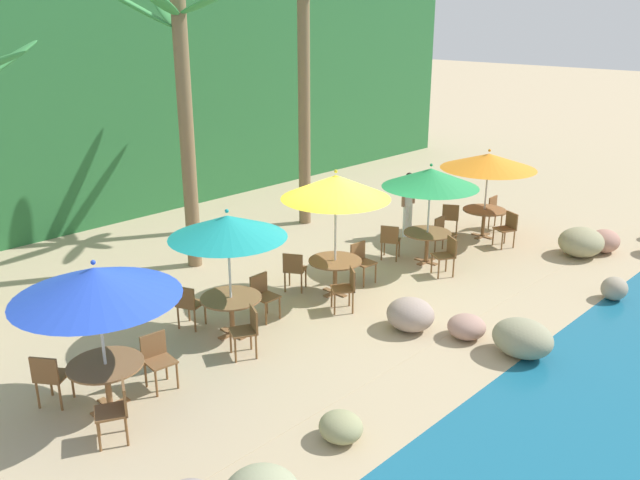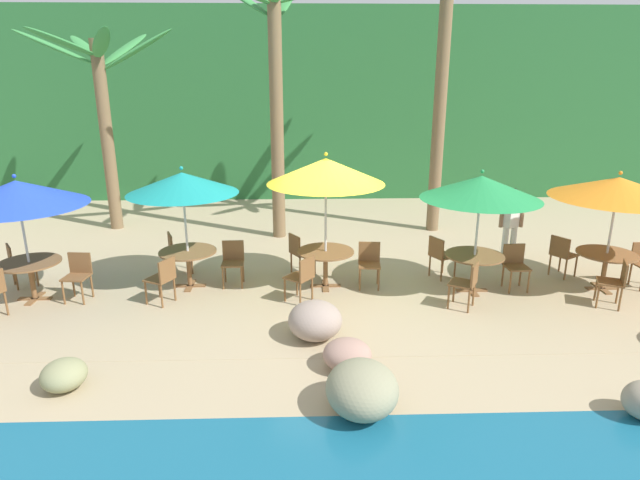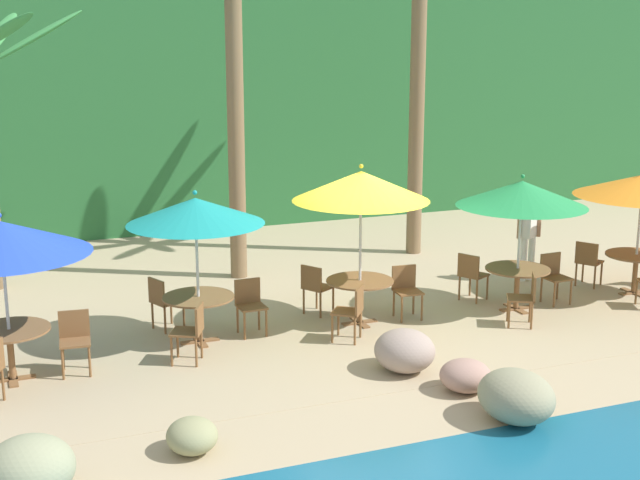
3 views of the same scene
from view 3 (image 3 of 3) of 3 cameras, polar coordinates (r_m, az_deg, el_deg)
The scene contains 27 objects.
ground_plane at distance 14.36m, azimuth 3.63°, elevation -5.55°, with size 120.00×120.00×0.00m, color tan.
terrace_deck at distance 14.36m, azimuth 3.63°, elevation -5.53°, with size 18.00×5.20×0.01m.
foliage_backdrop at distance 22.12m, azimuth -6.31°, elevation 9.03°, with size 28.00×2.40×6.00m.
rock_seawall at distance 12.37m, azimuth 15.64°, elevation -7.77°, with size 14.84×2.93×0.69m.
umbrella_blue at distance 12.28m, azimuth -20.12°, elevation 0.14°, with size 2.36×2.36×2.35m.
dining_table_blue at distance 12.65m, azimuth -19.61°, elevation -6.04°, with size 1.10×1.10×0.74m.
chair_blue_seaward at distance 12.73m, azimuth -15.72°, elevation -6.11°, with size 0.46×0.47×0.87m.
umbrella_teal at distance 13.13m, azimuth -8.14°, elevation 1.89°, with size 2.07×2.07×2.38m.
dining_table_teal at distance 13.49m, azimuth -7.93°, elevation -4.16°, with size 1.10×1.10×0.74m.
chair_teal_seaward at distance 13.83m, azimuth -4.61°, elevation -4.07°, with size 0.43×0.44×0.87m.
chair_teal_inland at distance 14.14m, azimuth -10.24°, elevation -3.85°, with size 0.55×0.55×0.87m.
chair_teal_left at distance 12.71m, azimuth -8.34°, elevation -5.76°, with size 0.57×0.57×0.87m.
umbrella_yellow at distance 13.85m, azimuth 2.69°, elevation 3.55°, with size 2.20×2.20×2.64m.
dining_table_yellow at distance 14.23m, azimuth 2.62°, elevation -3.11°, with size 1.10×1.10×0.74m.
chair_yellow_seaward at distance 14.64m, azimuth 5.64°, elevation -3.11°, with size 0.45×0.46×0.87m.
chair_yellow_inland at distance 14.67m, azimuth -0.32°, elevation -3.00°, with size 0.58×0.58×0.87m.
chair_yellow_left at distance 13.45m, azimuth 2.12°, elevation -4.54°, with size 0.60×0.59×0.87m.
umbrella_green at distance 14.98m, azimuth 13.04°, elevation 2.96°, with size 2.20×2.20×2.36m.
dining_table_green at distance 15.30m, azimuth 12.77°, elevation -2.26°, with size 1.10×1.10×0.74m.
chair_green_seaward at distance 15.90m, azimuth 15.01°, elevation -2.17°, with size 0.44×0.45×0.87m.
chair_green_inland at distance 15.65m, azimuth 9.85°, elevation -2.15°, with size 0.57×0.57×0.87m.
chair_green_left at distance 14.52m, azimuth 13.32°, elevation -3.55°, with size 0.58×0.58×0.87m.
dining_table_orange at distance 16.85m, azimuth 19.94°, elevation -1.30°, with size 1.10×1.10×0.74m.
chair_orange_inland at distance 17.04m, azimuth 17.10°, elevation -1.27°, with size 0.58×0.58×0.87m.
palm_tree_second at distance 16.55m, azimuth -5.69°, elevation 11.19°, with size 3.34×3.43×6.17m.
palm_tree_third at distance 18.50m, azimuth 6.47°, elevation 13.50°, with size 3.39×3.40×6.91m.
waiter_in_white at distance 17.06m, azimuth 13.48°, elevation 0.61°, with size 0.52×0.35×1.70m.
Camera 3 is at (-5.82, -12.27, 4.66)m, focal length 49.01 mm.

